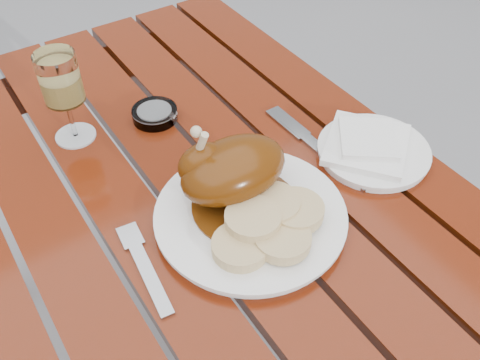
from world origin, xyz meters
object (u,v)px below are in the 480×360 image
object	(u,v)px
wine_glass	(65,98)
ashtray	(155,114)
dinner_plate	(250,216)
side_plate	(373,152)
table	(203,308)

from	to	relation	value
wine_glass	ashtray	size ratio (longest dim) A/B	2.01
dinner_plate	ashtray	xyz separation A→B (m)	(-0.01, 0.32, 0.00)
side_plate	table	bearing A→B (deg)	160.90
dinner_plate	wine_glass	xyz separation A→B (m)	(-0.15, 0.35, 0.08)
side_plate	ashtray	size ratio (longest dim) A/B	2.30
table	wine_glass	size ratio (longest dim) A/B	6.87
table	side_plate	world-z (taller)	side_plate
dinner_plate	wine_glass	world-z (taller)	wine_glass
side_plate	ashtray	world-z (taller)	ashtray
table	side_plate	size ratio (longest dim) A/B	5.99
wine_glass	ashtray	xyz separation A→B (m)	(0.15, -0.03, -0.08)
table	wine_glass	bearing A→B (deg)	116.11
table	side_plate	distance (m)	0.50
wine_glass	side_plate	distance (m)	0.55
ashtray	side_plate	bearing A→B (deg)	-48.17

